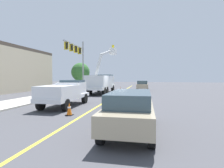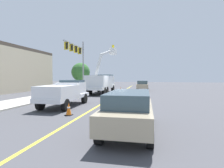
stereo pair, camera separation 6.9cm
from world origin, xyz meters
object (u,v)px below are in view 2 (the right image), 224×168
Objects in this scene: service_pickup_truck at (65,92)px; traffic_cone_mid_front at (121,89)px; traffic_cone_leading at (69,109)px; passing_minivan at (143,85)px; utility_bucket_truck at (102,82)px; trailing_sedan at (129,109)px; traffic_signal_mast at (78,55)px.

traffic_cone_mid_front is (15.76, -1.01, -0.76)m from service_pickup_truck.
passing_minivan is at bearing -6.33° from traffic_cone_leading.
trailing_sedan is at bearing -157.42° from utility_bucket_truck.
utility_bucket_truck is at bearing 143.94° from passing_minivan.
traffic_signal_mast is (12.16, 4.86, 4.49)m from service_pickup_truck.
service_pickup_truck reaches higher than trailing_sedan.
traffic_signal_mast is at bearing 24.38° from traffic_cone_leading.
utility_bucket_truck is 1.03× the size of traffic_signal_mast.
service_pickup_truck is at bearing 176.34° from traffic_cone_mid_front.
passing_minivan and trailing_sedan have the same top height.
service_pickup_truck reaches higher than passing_minivan.
service_pickup_truck reaches higher than traffic_cone_mid_front.
traffic_cone_mid_front is (20.72, 4.99, -0.61)m from trailing_sedan.
utility_bucket_truck is 5.75m from traffic_signal_mast.
traffic_signal_mast reaches higher than utility_bucket_truck.
passing_minivan is 0.61× the size of traffic_signal_mast.
trailing_sedan is 6.37× the size of traffic_cone_leading.
service_pickup_truck is at bearing -158.22° from traffic_signal_mast.
utility_bucket_truck is 11.36× the size of traffic_cone_mid_front.
utility_bucket_truck is at bearing 22.58° from trailing_sedan.
utility_bucket_truck reaches higher than service_pickup_truck.
traffic_cone_leading is at bearing 62.52° from trailing_sedan.
traffic_cone_leading is at bearing 173.67° from passing_minivan.
traffic_cone_mid_front is at bearing 13.54° from trailing_sedan.
traffic_cone_mid_front is 0.09× the size of traffic_signal_mast.
traffic_cone_leading is at bearing -177.13° from traffic_cone_mid_front.
service_pickup_truck is (-11.39, -0.80, -0.49)m from utility_bucket_truck.
traffic_cone_mid_front is at bearing 2.87° from traffic_cone_leading.
trailing_sedan is 21.32m from traffic_cone_mid_front.
trailing_sedan is (-23.34, -1.70, 0.00)m from passing_minivan.
passing_minivan is 1.00× the size of trailing_sedan.
utility_bucket_truck reaches higher than traffic_cone_leading.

